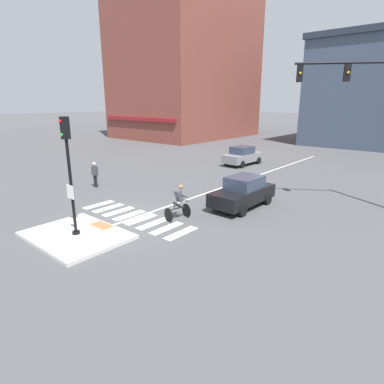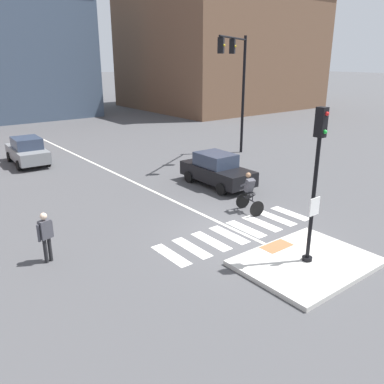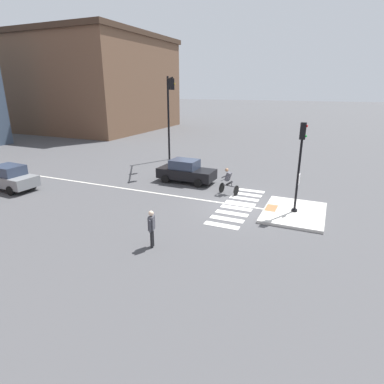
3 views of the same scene
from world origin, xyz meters
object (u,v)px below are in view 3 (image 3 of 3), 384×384
object	(u,v)px
car_black_eastbound_mid	(186,171)
signal_pole	(300,160)
cyclist	(228,181)
traffic_light_mast	(169,104)
car_grey_westbound_distant	(9,177)
pedestrian_at_curb_left	(152,226)

from	to	relation	value
car_black_eastbound_mid	signal_pole	bearing A→B (deg)	-111.51
cyclist	traffic_light_mast	bearing A→B (deg)	50.07
traffic_light_mast	car_grey_westbound_distant	distance (m)	13.52
traffic_light_mast	pedestrian_at_curb_left	world-z (taller)	traffic_light_mast
signal_pole	car_black_eastbound_mid	bearing A→B (deg)	68.49
traffic_light_mast	pedestrian_at_curb_left	distance (m)	16.24
car_black_eastbound_mid	pedestrian_at_curb_left	bearing A→B (deg)	-163.68
pedestrian_at_curb_left	traffic_light_mast	bearing A→B (deg)	24.53
car_black_eastbound_mid	cyclist	bearing A→B (deg)	-110.34
signal_pole	car_black_eastbound_mid	world-z (taller)	signal_pole
car_grey_westbound_distant	pedestrian_at_curb_left	bearing A→B (deg)	-103.90
car_black_eastbound_mid	pedestrian_at_curb_left	world-z (taller)	pedestrian_at_curb_left
traffic_light_mast	car_black_eastbound_mid	world-z (taller)	traffic_light_mast
pedestrian_at_curb_left	signal_pole	bearing A→B (deg)	-39.00
signal_pole	cyclist	bearing A→B (deg)	67.54
cyclist	car_black_eastbound_mid	bearing A→B (deg)	69.66
car_black_eastbound_mid	traffic_light_mast	bearing A→B (deg)	37.92
signal_pole	car_grey_westbound_distant	world-z (taller)	signal_pole
signal_pole	cyclist	xyz separation A→B (m)	(1.79, 4.34, -2.13)
cyclist	car_grey_westbound_distant	bearing A→B (deg)	109.77
traffic_light_mast	car_grey_westbound_distant	xyz separation A→B (m)	(-11.08, 6.43, -4.33)
signal_pole	pedestrian_at_curb_left	distance (m)	8.42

